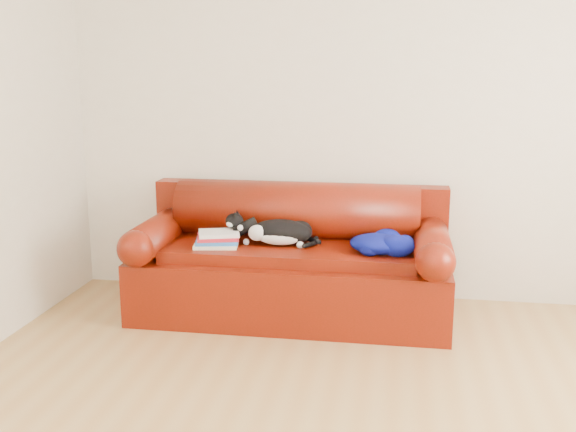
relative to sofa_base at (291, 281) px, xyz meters
name	(u,v)px	position (x,y,z in m)	size (l,w,h in m)	color
room_shell	(397,66)	(0.67, -1.48, 1.43)	(4.52, 4.02, 2.61)	beige
sofa_base	(291,281)	(0.00, 0.00, 0.00)	(2.10, 0.90, 0.50)	#380E02
sofa_back	(297,229)	(0.00, 0.24, 0.30)	(2.10, 1.01, 0.88)	#380E02
book_stack	(218,239)	(-0.48, -0.14, 0.31)	(0.32, 0.27, 0.10)	#E9E7C9
cat	(280,233)	(-0.07, -0.04, 0.34)	(0.61, 0.32, 0.22)	black
blanket	(381,243)	(0.60, -0.10, 0.32)	(0.45, 0.41, 0.14)	#021044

